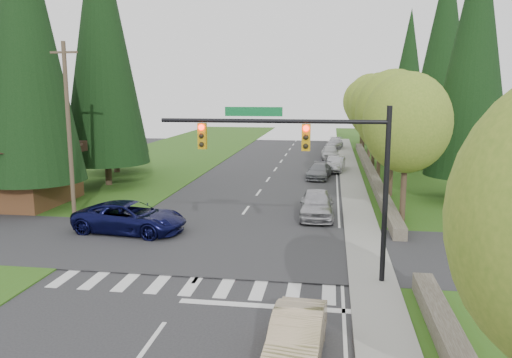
% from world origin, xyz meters
% --- Properties ---
extents(ground, '(120.00, 120.00, 0.00)m').
position_xyz_m(ground, '(0.00, 0.00, 0.00)').
color(ground, '#28282B').
rests_on(ground, ground).
extents(grass_east, '(14.00, 110.00, 0.06)m').
position_xyz_m(grass_east, '(13.00, 20.00, 0.03)').
color(grass_east, '#325616').
rests_on(grass_east, ground).
extents(grass_west, '(14.00, 110.00, 0.06)m').
position_xyz_m(grass_west, '(-13.00, 20.00, 0.03)').
color(grass_west, '#325616').
rests_on(grass_west, ground).
extents(cross_street, '(120.00, 8.00, 0.10)m').
position_xyz_m(cross_street, '(0.00, 8.00, 0.00)').
color(cross_street, '#28282B').
rests_on(cross_street, ground).
extents(sidewalk_east, '(1.80, 80.00, 0.13)m').
position_xyz_m(sidewalk_east, '(6.90, 22.00, 0.07)').
color(sidewalk_east, gray).
rests_on(sidewalk_east, ground).
extents(curb_east, '(0.20, 80.00, 0.13)m').
position_xyz_m(curb_east, '(6.05, 22.00, 0.07)').
color(curb_east, gray).
rests_on(curb_east, ground).
extents(stone_wall_north, '(0.70, 40.00, 0.70)m').
position_xyz_m(stone_wall_north, '(8.60, 30.00, 0.35)').
color(stone_wall_north, '#4C4438').
rests_on(stone_wall_north, ground).
extents(traffic_signal, '(8.70, 0.37, 6.80)m').
position_xyz_m(traffic_signal, '(4.37, 4.50, 4.98)').
color(traffic_signal, black).
rests_on(traffic_signal, ground).
extents(brown_building, '(8.40, 8.40, 5.40)m').
position_xyz_m(brown_building, '(-15.00, 15.00, 3.14)').
color(brown_building, '#4C2D19').
rests_on(brown_building, ground).
extents(utility_pole, '(1.60, 0.24, 10.00)m').
position_xyz_m(utility_pole, '(-9.50, 12.00, 5.14)').
color(utility_pole, '#473828').
rests_on(utility_pole, ground).
extents(decid_tree_0, '(4.80, 4.80, 8.37)m').
position_xyz_m(decid_tree_0, '(9.20, 14.00, 5.60)').
color(decid_tree_0, '#38281C').
rests_on(decid_tree_0, ground).
extents(decid_tree_1, '(5.20, 5.20, 8.80)m').
position_xyz_m(decid_tree_1, '(9.30, 21.00, 5.80)').
color(decid_tree_1, '#38281C').
rests_on(decid_tree_1, ground).
extents(decid_tree_2, '(5.00, 5.00, 8.82)m').
position_xyz_m(decid_tree_2, '(9.10, 28.00, 5.93)').
color(decid_tree_2, '#38281C').
rests_on(decid_tree_2, ground).
extents(decid_tree_3, '(5.00, 5.00, 8.55)m').
position_xyz_m(decid_tree_3, '(9.20, 35.00, 5.66)').
color(decid_tree_3, '#38281C').
rests_on(decid_tree_3, ground).
extents(decid_tree_4, '(5.40, 5.40, 9.18)m').
position_xyz_m(decid_tree_4, '(9.30, 42.00, 6.06)').
color(decid_tree_4, '#38281C').
rests_on(decid_tree_4, ground).
extents(decid_tree_5, '(4.80, 4.80, 8.30)m').
position_xyz_m(decid_tree_5, '(9.10, 49.00, 5.53)').
color(decid_tree_5, '#38281C').
rests_on(decid_tree_5, ground).
extents(decid_tree_6, '(5.20, 5.20, 8.86)m').
position_xyz_m(decid_tree_6, '(9.20, 56.00, 5.86)').
color(decid_tree_6, '#38281C').
rests_on(decid_tree_6, ground).
extents(conifer_w_a, '(6.12, 6.12, 19.80)m').
position_xyz_m(conifer_w_a, '(-13.00, 14.00, 10.79)').
color(conifer_w_a, '#38281C').
rests_on(conifer_w_a, ground).
extents(conifer_w_b, '(5.44, 5.44, 17.80)m').
position_xyz_m(conifer_w_b, '(-16.00, 18.00, 9.79)').
color(conifer_w_b, '#38281C').
rests_on(conifer_w_b, ground).
extents(conifer_w_c, '(6.46, 6.46, 20.80)m').
position_xyz_m(conifer_w_c, '(-12.00, 22.00, 11.29)').
color(conifer_w_c, '#38281C').
rests_on(conifer_w_c, ground).
extents(conifer_w_e, '(5.78, 5.78, 18.80)m').
position_xyz_m(conifer_w_e, '(-14.00, 28.00, 10.29)').
color(conifer_w_e, '#38281C').
rests_on(conifer_w_e, ground).
extents(conifer_e_a, '(5.44, 5.44, 17.80)m').
position_xyz_m(conifer_e_a, '(14.00, 20.00, 9.79)').
color(conifer_e_a, '#38281C').
rests_on(conifer_e_a, ground).
extents(conifer_e_b, '(6.12, 6.12, 19.80)m').
position_xyz_m(conifer_e_b, '(15.00, 34.00, 10.79)').
color(conifer_e_b, '#38281C').
rests_on(conifer_e_b, ground).
extents(conifer_e_c, '(5.10, 5.10, 16.80)m').
position_xyz_m(conifer_e_c, '(14.00, 48.00, 9.29)').
color(conifer_e_c, '#38281C').
rests_on(conifer_e_c, ground).
extents(sedan_champagne, '(1.64, 4.11, 1.33)m').
position_xyz_m(sedan_champagne, '(4.33, -1.47, 0.67)').
color(sedan_champagne, '#CEB489').
rests_on(sedan_champagne, ground).
extents(suv_navy, '(6.12, 3.34, 1.63)m').
position_xyz_m(suv_navy, '(-5.11, 9.73, 0.81)').
color(suv_navy, '#0B0D37').
rests_on(suv_navy, ground).
extents(parked_car_a, '(2.05, 4.84, 1.63)m').
position_xyz_m(parked_car_a, '(4.40, 14.33, 0.82)').
color(parked_car_a, '#A8A8AD').
rests_on(parked_car_a, ground).
extents(parked_car_b, '(2.27, 4.47, 1.24)m').
position_xyz_m(parked_car_b, '(4.20, 27.65, 0.62)').
color(parked_car_b, gray).
rests_on(parked_car_b, ground).
extents(parked_car_c, '(1.86, 4.28, 1.37)m').
position_xyz_m(parked_car_c, '(5.60, 31.61, 0.68)').
color(parked_car_c, '#A7A7AB').
rests_on(parked_car_c, ground).
extents(parked_car_d, '(2.03, 4.55, 1.52)m').
position_xyz_m(parked_car_d, '(5.06, 39.63, 0.76)').
color(parked_car_d, silver).
rests_on(parked_car_d, ground).
extents(parked_car_e, '(2.38, 4.86, 1.36)m').
position_xyz_m(parked_car_e, '(5.60, 49.82, 0.68)').
color(parked_car_e, '#B6B5BB').
rests_on(parked_car_e, ground).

